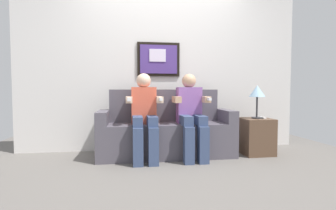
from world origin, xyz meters
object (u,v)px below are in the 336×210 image
couch (166,133)px  side_table_right (256,136)px  person_on_left (144,113)px  spare_remote_on_table (263,118)px  table_lamp (257,93)px  person_on_right (191,112)px

couch → side_table_right: size_ratio=3.61×
person_on_left → side_table_right: bearing=2.3°
person_on_left → spare_remote_on_table: 1.65m
table_lamp → spare_remote_on_table: (0.09, -0.00, -0.35)m
table_lamp → spare_remote_on_table: bearing=-1.5°
couch → spare_remote_on_table: size_ratio=13.89×
couch → person_on_left: (-0.30, -0.17, 0.29)m
person_on_left → person_on_right: (0.61, 0.00, -0.00)m
person_on_right → table_lamp: size_ratio=2.41×
table_lamp → spare_remote_on_table: table_lamp is taller
couch → side_table_right: bearing=-4.8°
person_on_right → couch: bearing=151.3°
spare_remote_on_table → table_lamp: bearing=178.5°
table_lamp → spare_remote_on_table: size_ratio=3.54×
person_on_left → person_on_right: size_ratio=1.00×
side_table_right → table_lamp: bearing=-104.4°
person_on_left → table_lamp: bearing=1.9°
person_on_right → spare_remote_on_table: 1.04m
person_on_left → side_table_right: person_on_left is taller
person_on_right → side_table_right: person_on_right is taller
couch → spare_remote_on_table: 1.36m
couch → table_lamp: (1.25, -0.11, 0.55)m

